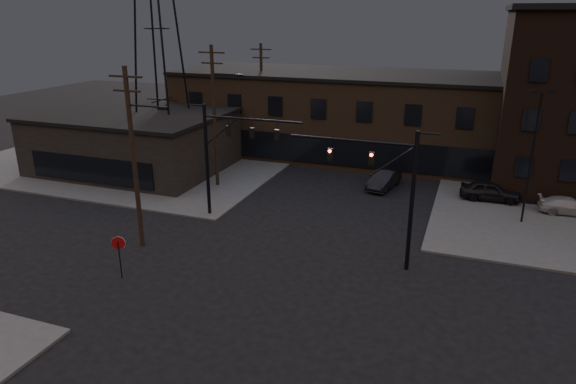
# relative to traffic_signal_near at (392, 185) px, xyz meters

# --- Properties ---
(ground) EXTENTS (140.00, 140.00, 0.00)m
(ground) POSITION_rel_traffic_signal_near_xyz_m (-5.36, -4.50, -4.93)
(ground) COLOR black
(ground) RESTS_ON ground
(sidewalk_nw) EXTENTS (30.00, 30.00, 0.15)m
(sidewalk_nw) POSITION_rel_traffic_signal_near_xyz_m (-27.36, 17.50, -4.86)
(sidewalk_nw) COLOR #474744
(sidewalk_nw) RESTS_ON ground
(building_row) EXTENTS (40.00, 12.00, 8.00)m
(building_row) POSITION_rel_traffic_signal_near_xyz_m (-5.36, 23.50, -0.93)
(building_row) COLOR #483926
(building_row) RESTS_ON ground
(building_left) EXTENTS (16.00, 12.00, 5.00)m
(building_left) POSITION_rel_traffic_signal_near_xyz_m (-25.36, 11.50, -2.43)
(building_left) COLOR black
(building_left) RESTS_ON ground
(traffic_signal_near) EXTENTS (7.12, 0.24, 8.00)m
(traffic_signal_near) POSITION_rel_traffic_signal_near_xyz_m (0.00, 0.00, 0.00)
(traffic_signal_near) COLOR black
(traffic_signal_near) RESTS_ON ground
(traffic_signal_far) EXTENTS (7.12, 0.24, 8.00)m
(traffic_signal_far) POSITION_rel_traffic_signal_near_xyz_m (-12.07, 3.50, 0.08)
(traffic_signal_far) COLOR black
(traffic_signal_far) RESTS_ON ground
(stop_sign) EXTENTS (0.72, 0.33, 2.48)m
(stop_sign) POSITION_rel_traffic_signal_near_xyz_m (-13.36, -6.49, -3.09)
(stop_sign) COLOR black
(stop_sign) RESTS_ON ground
(utility_pole_near) EXTENTS (3.70, 0.28, 11.00)m
(utility_pole_near) POSITION_rel_traffic_signal_near_xyz_m (-14.79, -2.50, 0.94)
(utility_pole_near) COLOR black
(utility_pole_near) RESTS_ON ground
(utility_pole_mid) EXTENTS (3.70, 0.28, 11.50)m
(utility_pole_mid) POSITION_rel_traffic_signal_near_xyz_m (-15.79, 9.50, 1.19)
(utility_pole_mid) COLOR black
(utility_pole_mid) RESTS_ON ground
(utility_pole_far) EXTENTS (2.20, 0.28, 11.00)m
(utility_pole_far) POSITION_rel_traffic_signal_near_xyz_m (-16.86, 21.50, 0.85)
(utility_pole_far) COLOR black
(utility_pole_far) RESTS_ON ground
(transmission_tower) EXTENTS (7.00, 7.00, 25.00)m
(transmission_tower) POSITION_rel_traffic_signal_near_xyz_m (-23.36, 13.50, 7.57)
(transmission_tower) COLOR black
(transmission_tower) RESTS_ON ground
(lot_light_a) EXTENTS (1.50, 0.28, 9.14)m
(lot_light_a) POSITION_rel_traffic_signal_near_xyz_m (7.64, 9.50, 0.58)
(lot_light_a) COLOR black
(lot_light_a) RESTS_ON ground
(parked_car_lot_a) EXTENTS (4.48, 1.87, 1.52)m
(parked_car_lot_a) POSITION_rel_traffic_signal_near_xyz_m (5.56, 13.39, -4.02)
(parked_car_lot_a) COLOR black
(parked_car_lot_a) RESTS_ON sidewalk_ne
(parked_car_lot_b) EXTENTS (4.16, 1.95, 1.17)m
(parked_car_lot_b) POSITION_rel_traffic_signal_near_xyz_m (10.83, 12.32, -4.20)
(parked_car_lot_b) COLOR #A4A4A6
(parked_car_lot_b) RESTS_ON sidewalk_ne
(car_crossing) EXTENTS (2.37, 4.69, 1.47)m
(car_crossing) POSITION_rel_traffic_signal_near_xyz_m (-2.67, 13.89, -4.19)
(car_crossing) COLOR black
(car_crossing) RESTS_ON ground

